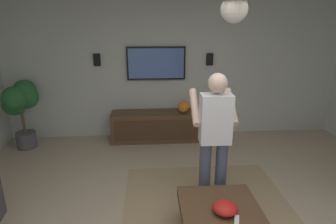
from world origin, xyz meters
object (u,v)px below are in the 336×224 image
object	(u,v)px
wall_speaker_left	(210,59)
tv	(156,63)
media_console	(157,126)
person_standing	(215,133)
potted_plant_tall	(21,102)
wall_speaker_right	(97,60)
vase_round	(184,107)
remote_white	(237,221)
coffee_table	(222,223)
bowl	(225,208)

from	to	relation	value
wall_speaker_left	tv	bearing A→B (deg)	90.75
media_console	person_standing	xyz separation A→B (m)	(-1.97, -0.61, 0.66)
potted_plant_tall	wall_speaker_right	xyz separation A→B (m)	(0.44, -1.26, 0.65)
potted_plant_tall	vase_round	world-z (taller)	potted_plant_tall
remote_white	potted_plant_tall	bearing A→B (deg)	65.73
tv	person_standing	size ratio (longest dim) A/B	0.66
wall_speaker_left	remote_white	bearing A→B (deg)	173.44
coffee_table	remote_white	bearing A→B (deg)	-141.88
potted_plant_tall	vase_round	distance (m)	2.83
vase_round	person_standing	bearing A→B (deg)	-176.35
tv	remote_white	size ratio (longest dim) A/B	7.19
remote_white	tv	bearing A→B (deg)	29.47
bowl	wall_speaker_right	world-z (taller)	wall_speaker_right
coffee_table	potted_plant_tall	xyz separation A→B (m)	(2.57, 2.87, 0.55)
person_standing	potted_plant_tall	bearing A→B (deg)	59.59
remote_white	wall_speaker_left	size ratio (longest dim) A/B	0.68
media_console	tv	world-z (taller)	tv
media_console	vase_round	bearing A→B (deg)	84.73
coffee_table	potted_plant_tall	world-z (taller)	potted_plant_tall
wall_speaker_left	vase_round	bearing A→B (deg)	120.27
potted_plant_tall	bowl	xyz separation A→B (m)	(-2.55, -2.89, -0.39)
wall_speaker_left	person_standing	bearing A→B (deg)	170.10
person_standing	potted_plant_tall	xyz separation A→B (m)	(1.79, 2.94, -0.09)
vase_round	media_console	bearing A→B (deg)	84.73
person_standing	remote_white	distance (m)	1.04
coffee_table	person_standing	world-z (taller)	person_standing
person_standing	wall_speaker_left	distance (m)	2.33
media_console	wall_speaker_right	size ratio (longest dim) A/B	7.73
coffee_table	wall_speaker_left	xyz separation A→B (m)	(3.01, -0.46, 1.19)
media_console	potted_plant_tall	distance (m)	2.41
media_console	person_standing	bearing A→B (deg)	17.17
vase_round	wall_speaker_right	size ratio (longest dim) A/B	1.00
coffee_table	wall_speaker_right	distance (m)	3.62
media_console	wall_speaker_left	bearing A→B (deg)	104.26
wall_speaker_left	wall_speaker_right	bearing A→B (deg)	90.00
coffee_table	media_console	distance (m)	2.81
wall_speaker_left	wall_speaker_right	xyz separation A→B (m)	(0.00, 2.07, 0.01)
tv	wall_speaker_right	xyz separation A→B (m)	(0.01, 1.07, 0.07)
coffee_table	bowl	distance (m)	0.16
bowl	remote_white	distance (m)	0.16
potted_plant_tall	wall_speaker_left	size ratio (longest dim) A/B	5.54
media_console	remote_white	xyz separation A→B (m)	(-2.88, -0.64, 0.14)
media_console	bowl	world-z (taller)	media_console
media_console	wall_speaker_left	distance (m)	1.59
coffee_table	vase_round	size ratio (longest dim) A/B	4.55
bowl	remote_white	size ratio (longest dim) A/B	1.61
vase_round	wall_speaker_right	world-z (taller)	wall_speaker_right
potted_plant_tall	remote_white	size ratio (longest dim) A/B	8.13
potted_plant_tall	bowl	bearing A→B (deg)	-131.41
tv	remote_white	xyz separation A→B (m)	(-3.12, -0.64, -1.01)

